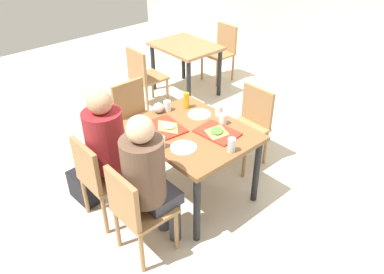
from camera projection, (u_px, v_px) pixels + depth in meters
ground_plane at (192, 193)px, 3.75m from camera, size 10.00×10.00×0.02m
main_table at (192, 139)px, 3.41m from camera, size 1.07×0.86×0.72m
chair_near_left at (99, 175)px, 3.19m from camera, size 0.40×0.40×0.84m
chair_near_right at (135, 208)px, 2.86m from camera, size 0.40×0.40×0.84m
chair_far_side at (250, 121)px, 3.94m from camera, size 0.40×0.40×0.84m
chair_left_end at (135, 115)px, 4.05m from camera, size 0.40×0.40×0.84m
person_in_red at (110, 145)px, 3.14m from camera, size 0.32×0.42×1.25m
person_in_brown_jacket at (148, 175)px, 2.80m from camera, size 0.32×0.42×1.25m
tray_red_near at (165, 127)px, 3.38m from camera, size 0.39×0.30×0.02m
tray_red_far at (217, 133)px, 3.31m from camera, size 0.38×0.29×0.02m
paper_plate_center at (199, 114)px, 3.59m from camera, size 0.22×0.22×0.01m
paper_plate_near_edge at (184, 148)px, 3.12m from camera, size 0.22×0.22×0.01m
pizza_slice_a at (168, 126)px, 3.37m from camera, size 0.23×0.16×0.02m
pizza_slice_b at (217, 131)px, 3.29m from camera, size 0.24×0.25×0.02m
plastic_cup_a at (219, 111)px, 3.55m from camera, size 0.07×0.07×0.10m
plastic_cup_b at (161, 142)px, 3.11m from camera, size 0.07×0.07×0.10m
plastic_cup_c at (167, 106)px, 3.63m from camera, size 0.07×0.07×0.10m
plastic_cup_d at (223, 119)px, 3.42m from camera, size 0.07×0.07×0.10m
soda_can at (232, 145)px, 3.05m from camera, size 0.07×0.07×0.12m
condiment_bottle at (186, 100)px, 3.66m from camera, size 0.06×0.06×0.16m
foil_bundle at (158, 108)px, 3.60m from camera, size 0.10×0.10×0.10m
handbag at (83, 187)px, 3.59m from camera, size 0.33×0.17×0.28m
background_table at (186, 53)px, 5.29m from camera, size 0.90×0.70×0.72m
background_chair_near at (143, 75)px, 4.94m from camera, size 0.40×0.40×0.84m
background_chair_far at (222, 48)px, 5.76m from camera, size 0.40×0.40×0.84m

